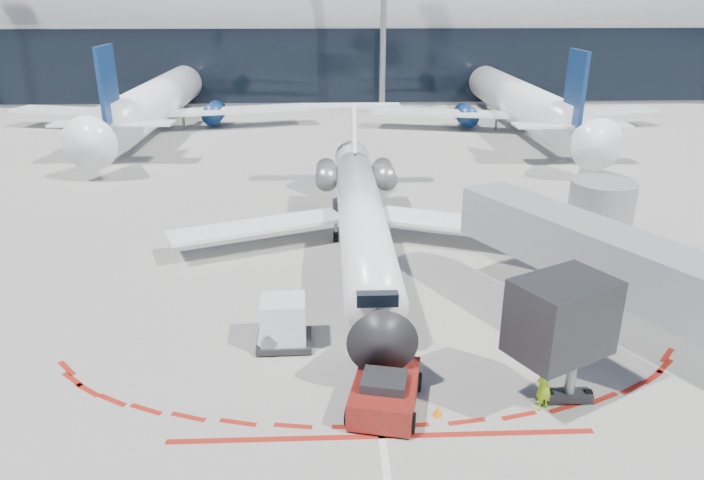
{
  "coord_description": "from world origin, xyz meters",
  "views": [
    {
      "loc": [
        -1.64,
        -28.12,
        13.46
      ],
      "look_at": [
        -0.53,
        -0.12,
        2.43
      ],
      "focal_mm": 32.0,
      "sensor_mm": 36.0,
      "label": 1
    }
  ],
  "objects_px": {
    "ramp_worker": "(544,385)",
    "pushback_tug": "(385,391)",
    "regional_jet": "(361,212)",
    "uld_container": "(284,323)"
  },
  "relations": [
    {
      "from": "pushback_tug",
      "to": "ramp_worker",
      "type": "xyz_separation_m",
      "value": [
        5.43,
        -0.33,
        0.34
      ]
    },
    {
      "from": "regional_jet",
      "to": "ramp_worker",
      "type": "bearing_deg",
      "value": -69.72
    },
    {
      "from": "regional_jet",
      "to": "ramp_worker",
      "type": "relative_size",
      "value": 13.74
    },
    {
      "from": "regional_jet",
      "to": "ramp_worker",
      "type": "distance_m",
      "value": 15.92
    },
    {
      "from": "regional_jet",
      "to": "pushback_tug",
      "type": "height_order",
      "value": "regional_jet"
    },
    {
      "from": "regional_jet",
      "to": "ramp_worker",
      "type": "xyz_separation_m",
      "value": [
        5.5,
        -14.89,
        -1.26
      ]
    },
    {
      "from": "pushback_tug",
      "to": "ramp_worker",
      "type": "height_order",
      "value": "ramp_worker"
    },
    {
      "from": "ramp_worker",
      "to": "pushback_tug",
      "type": "bearing_deg",
      "value": -34.87
    },
    {
      "from": "regional_jet",
      "to": "pushback_tug",
      "type": "distance_m",
      "value": 14.64
    },
    {
      "from": "regional_jet",
      "to": "uld_container",
      "type": "xyz_separation_m",
      "value": [
        -3.69,
        -10.28,
        -1.19
      ]
    }
  ]
}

